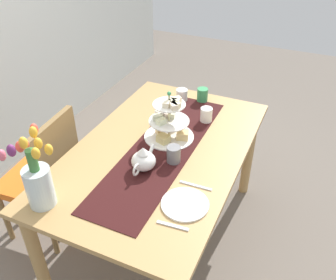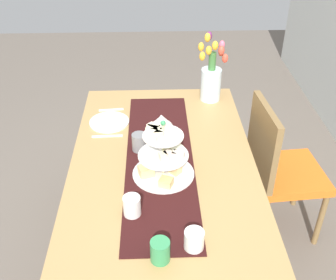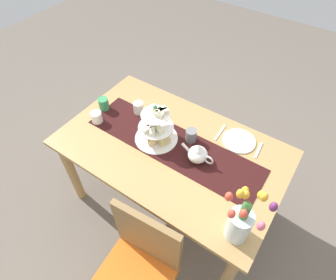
% 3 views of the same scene
% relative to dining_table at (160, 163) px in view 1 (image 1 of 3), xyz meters
% --- Properties ---
extents(ground_plane, '(8.00, 8.00, 0.00)m').
position_rel_dining_table_xyz_m(ground_plane, '(0.00, 0.00, -0.64)').
color(ground_plane, '#6B6056').
extents(dining_table, '(1.53, 0.94, 0.75)m').
position_rel_dining_table_xyz_m(dining_table, '(0.00, 0.00, 0.00)').
color(dining_table, tan).
rests_on(dining_table, ground_plane).
extents(chair_left, '(0.45, 0.45, 0.91)m').
position_rel_dining_table_xyz_m(chair_left, '(-0.24, 0.70, -0.14)').
color(chair_left, olive).
rests_on(chair_left, ground_plane).
extents(table_runner, '(1.27, 0.34, 0.00)m').
position_rel_dining_table_xyz_m(table_runner, '(0.00, -0.02, 0.11)').
color(table_runner, black).
rests_on(table_runner, dining_table).
extents(tiered_cake_stand, '(0.30, 0.30, 0.30)m').
position_rel_dining_table_xyz_m(tiered_cake_stand, '(0.13, -0.00, 0.21)').
color(tiered_cake_stand, beige).
rests_on(tiered_cake_stand, table_runner).
extents(teapot, '(0.24, 0.13, 0.14)m').
position_rel_dining_table_xyz_m(teapot, '(-0.20, 0.00, 0.17)').
color(teapot, white).
rests_on(teapot, table_runner).
extents(tulip_vase, '(0.22, 0.17, 0.42)m').
position_rel_dining_table_xyz_m(tulip_vase, '(-0.63, 0.32, 0.26)').
color(tulip_vase, silver).
rests_on(tulip_vase, dining_table).
extents(cream_jug, '(0.08, 0.08, 0.08)m').
position_rel_dining_table_xyz_m(cream_jug, '(0.59, 0.11, 0.15)').
color(cream_jug, white).
rests_on(cream_jug, dining_table).
extents(dinner_plate_left, '(0.23, 0.23, 0.01)m').
position_rel_dining_table_xyz_m(dinner_plate_left, '(-0.36, -0.30, 0.11)').
color(dinner_plate_left, white).
rests_on(dinner_plate_left, dining_table).
extents(fork_left, '(0.03, 0.15, 0.01)m').
position_rel_dining_table_xyz_m(fork_left, '(-0.51, -0.30, 0.11)').
color(fork_left, silver).
rests_on(fork_left, dining_table).
extents(knife_left, '(0.02, 0.17, 0.01)m').
position_rel_dining_table_xyz_m(knife_left, '(-0.22, -0.30, 0.11)').
color(knife_left, silver).
rests_on(knife_left, dining_table).
extents(mug_grey, '(0.08, 0.08, 0.09)m').
position_rel_dining_table_xyz_m(mug_grey, '(-0.08, -0.12, 0.16)').
color(mug_grey, slate).
rests_on(mug_grey, table_runner).
extents(mug_white_text, '(0.08, 0.08, 0.09)m').
position_rel_dining_table_xyz_m(mug_white_text, '(0.39, -0.14, 0.16)').
color(mug_white_text, white).
rests_on(mug_white_text, dining_table).
extents(mug_orange, '(0.08, 0.08, 0.09)m').
position_rel_dining_table_xyz_m(mug_orange, '(0.64, -0.03, 0.16)').
color(mug_orange, '#389356').
rests_on(mug_orange, dining_table).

